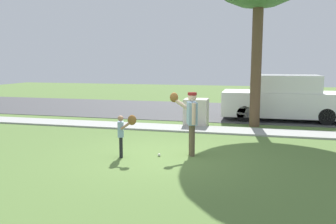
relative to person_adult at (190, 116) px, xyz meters
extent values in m
plane|color=#567538|center=(-0.66, 3.38, -1.04)|extent=(48.00, 48.00, 0.00)
cube|color=#A3A39E|center=(-0.66, 3.48, -1.01)|extent=(36.00, 1.20, 0.06)
cube|color=#424244|center=(-0.66, 8.48, -1.03)|extent=(36.00, 6.80, 0.02)
cylinder|color=brown|center=(0.07, -0.08, -0.63)|extent=(0.13, 0.13, 0.83)
cylinder|color=brown|center=(0.02, 0.08, -0.63)|extent=(0.13, 0.13, 0.83)
cube|color=#8CADC6|center=(0.05, 0.00, 0.08)|extent=(0.35, 0.45, 0.59)
sphere|color=beige|center=(0.05, 0.00, 0.50)|extent=(0.22, 0.22, 0.22)
cylinder|color=maroon|center=(0.05, 0.00, 0.59)|extent=(0.24, 0.24, 0.07)
cylinder|color=beige|center=(0.13, -0.23, 0.10)|extent=(0.10, 0.10, 0.55)
cylinder|color=beige|center=(-0.27, 0.14, 0.29)|extent=(0.51, 0.27, 0.40)
ellipsoid|color=brown|center=(-0.45, 0.08, 0.47)|extent=(0.25, 0.21, 0.26)
cylinder|color=black|center=(-1.70, -0.59, -0.77)|extent=(0.09, 0.09, 0.55)
cylinder|color=black|center=(-1.67, -0.69, -0.77)|extent=(0.09, 0.09, 0.55)
cube|color=#8CADC6|center=(-1.69, -0.64, -0.30)|extent=(0.23, 0.30, 0.39)
sphere|color=#A87A5B|center=(-1.69, -0.64, -0.02)|extent=(0.15, 0.15, 0.15)
cylinder|color=#A87A5B|center=(-1.74, -0.49, -0.29)|extent=(0.06, 0.06, 0.36)
cylinder|color=#A87A5B|center=(-1.48, -0.73, -0.16)|extent=(0.34, 0.18, 0.26)
ellipsoid|color=brown|center=(-1.36, -0.69, -0.04)|extent=(0.25, 0.21, 0.26)
sphere|color=white|center=(-0.76, -0.31, -1.00)|extent=(0.07, 0.07, 0.07)
cube|color=beige|center=(-0.57, 4.33, -0.52)|extent=(0.89, 0.78, 1.04)
cylinder|color=brown|center=(1.61, 4.70, 1.62)|extent=(0.39, 0.39, 5.31)
cube|color=silver|center=(2.77, 6.47, -0.35)|extent=(5.00, 1.95, 1.00)
cube|color=silver|center=(2.77, 6.47, 0.50)|extent=(2.75, 1.79, 0.70)
cylinder|color=black|center=(1.22, 5.60, -0.70)|extent=(0.64, 0.22, 0.64)
cylinder|color=black|center=(1.22, 7.33, -0.70)|extent=(0.64, 0.22, 0.64)
cylinder|color=black|center=(4.32, 5.60, -0.70)|extent=(0.64, 0.22, 0.64)
cylinder|color=black|center=(4.32, 7.33, -0.70)|extent=(0.64, 0.22, 0.64)
camera|label=1|loc=(1.64, -8.90, 1.41)|focal=37.64mm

